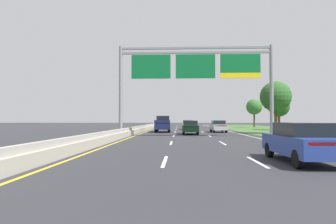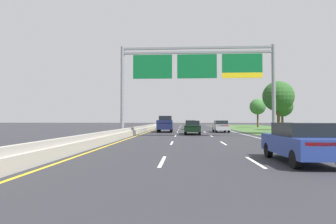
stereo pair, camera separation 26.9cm
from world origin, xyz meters
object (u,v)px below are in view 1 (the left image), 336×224
overhead_sign_gantry (195,71)px  roadside_tree_mid (276,97)px  pickup_truck_navy (163,124)px  car_blue_right_lane_sedan (302,142)px  car_silver_right_lane_sedan (218,126)px  car_darkgreen_centre_lane_sedan (190,127)px  car_gold_centre_lane_sedan (188,125)px  roadside_tree_distant (254,107)px  roadside_tree_far (279,107)px

overhead_sign_gantry → roadside_tree_mid: 12.00m
pickup_truck_navy → car_blue_right_lane_sedan: (7.15, -26.69, -0.26)m
car_silver_right_lane_sedan → car_darkgreen_centre_lane_sedan: same height
car_gold_centre_lane_sedan → roadside_tree_mid: size_ratio=0.71×
overhead_sign_gantry → car_darkgreen_centre_lane_sedan: overhead_sign_gantry is taller
car_blue_right_lane_sedan → car_darkgreen_centre_lane_sedan: bearing=9.1°
overhead_sign_gantry → roadside_tree_distant: overhead_sign_gantry is taller
car_silver_right_lane_sedan → car_gold_centre_lane_sedan: size_ratio=1.00×
car_gold_centre_lane_sedan → roadside_tree_far: roadside_tree_far is taller
pickup_truck_navy → car_blue_right_lane_sedan: size_ratio=1.23×
car_gold_centre_lane_sedan → roadside_tree_far: 15.07m
overhead_sign_gantry → car_darkgreen_centre_lane_sedan: bearing=93.0°
roadside_tree_far → roadside_tree_distant: roadside_tree_distant is taller
car_silver_right_lane_sedan → roadside_tree_distant: 25.84m
roadside_tree_mid → roadside_tree_far: 12.56m
car_darkgreen_centre_lane_sedan → car_gold_centre_lane_sedan: (0.13, 15.84, 0.00)m
car_silver_right_lane_sedan → roadside_tree_mid: size_ratio=0.71×
overhead_sign_gantry → car_silver_right_lane_sedan: (3.64, 10.50, -5.58)m
roadside_tree_distant → roadside_tree_far: bearing=-90.5°
car_gold_centre_lane_sedan → roadside_tree_mid: 18.06m
car_gold_centre_lane_sedan → car_blue_right_lane_sedan: bearing=-175.0°
car_gold_centre_lane_sedan → roadside_tree_distant: size_ratio=0.72×
overhead_sign_gantry → roadside_tree_far: (14.35, 18.21, -2.62)m
overhead_sign_gantry → car_gold_centre_lane_sedan: size_ratio=3.41×
car_gold_centre_lane_sedan → roadside_tree_far: (14.50, -2.85, 2.96)m
roadside_tree_far → roadside_tree_distant: (0.15, 15.46, 0.64)m
overhead_sign_gantry → car_gold_centre_lane_sedan: 21.79m
roadside_tree_mid → overhead_sign_gantry: bearing=-146.7°
overhead_sign_gantry → roadside_tree_distant: 36.71m
overhead_sign_gantry → pickup_truck_navy: size_ratio=2.77×
overhead_sign_gantry → pickup_truck_navy: overhead_sign_gantry is taller
car_silver_right_lane_sedan → car_darkgreen_centre_lane_sedan: size_ratio=0.99×
roadside_tree_distant → overhead_sign_gantry: bearing=-113.3°
pickup_truck_navy → roadside_tree_far: (18.16, 7.48, 2.70)m
car_blue_right_lane_sedan → roadside_tree_far: bearing=-18.5°
roadside_tree_distant → car_blue_right_lane_sedan: bearing=-102.7°
overhead_sign_gantry → car_gold_centre_lane_sedan: (-0.15, 21.07, -5.58)m
overhead_sign_gantry → pickup_truck_navy: (-3.81, 10.74, -5.32)m
pickup_truck_navy → car_gold_centre_lane_sedan: size_ratio=1.23×
pickup_truck_navy → car_silver_right_lane_sedan: pickup_truck_navy is taller
pickup_truck_navy → roadside_tree_distant: size_ratio=0.89×
overhead_sign_gantry → pickup_truck_navy: 12.58m
overhead_sign_gantry → car_blue_right_lane_sedan: 17.23m
car_silver_right_lane_sedan → car_gold_centre_lane_sedan: bearing=19.1°
car_blue_right_lane_sedan → car_gold_centre_lane_sedan: same height
pickup_truck_navy → car_gold_centre_lane_sedan: 10.96m
car_blue_right_lane_sedan → roadside_tree_mid: bearing=-16.9°
car_darkgreen_centre_lane_sedan → car_silver_right_lane_sedan: bearing=-35.0°
overhead_sign_gantry → car_blue_right_lane_sedan: size_ratio=3.41×
car_darkgreen_centre_lane_sedan → car_blue_right_lane_sedan: same height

